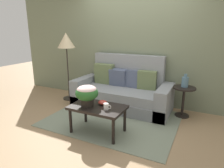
% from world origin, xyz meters
% --- Properties ---
extents(ground_plane, '(14.00, 14.00, 0.00)m').
position_xyz_m(ground_plane, '(0.00, 0.00, 0.00)').
color(ground_plane, '#997A56').
extents(wall_back, '(6.40, 0.12, 2.63)m').
position_xyz_m(wall_back, '(0.00, 1.33, 1.31)').
color(wall_back, slate).
rests_on(wall_back, ground).
extents(area_rug, '(2.34, 1.75, 0.01)m').
position_xyz_m(area_rug, '(0.00, 0.19, 0.01)').
color(area_rug, gray).
rests_on(area_rug, ground).
extents(couch, '(2.06, 0.89, 1.11)m').
position_xyz_m(couch, '(-0.09, 0.87, 0.33)').
color(couch, slate).
rests_on(couch, ground).
extents(coffee_table, '(0.88, 0.54, 0.46)m').
position_xyz_m(coffee_table, '(-0.00, -0.35, 0.40)').
color(coffee_table, black).
rests_on(coffee_table, ground).
extents(side_table, '(0.42, 0.42, 0.59)m').
position_xyz_m(side_table, '(1.15, 0.92, 0.41)').
color(side_table, black).
rests_on(side_table, ground).
extents(floor_lamp, '(0.40, 0.40, 1.57)m').
position_xyz_m(floor_lamp, '(-1.45, 0.75, 1.32)').
color(floor_lamp, '#2D2823').
rests_on(floor_lamp, ground).
extents(potted_plant, '(0.36, 0.36, 0.33)m').
position_xyz_m(potted_plant, '(-0.16, -0.40, 0.67)').
color(potted_plant, black).
rests_on(potted_plant, coffee_table).
extents(coffee_mug, '(0.12, 0.08, 0.10)m').
position_xyz_m(coffee_mug, '(0.19, -0.41, 0.51)').
color(coffee_mug, white).
rests_on(coffee_mug, coffee_table).
extents(snack_bowl, '(0.14, 0.14, 0.07)m').
position_xyz_m(snack_bowl, '(0.03, -0.26, 0.50)').
color(snack_bowl, '#B2382D').
rests_on(snack_bowl, coffee_table).
extents(table_vase, '(0.13, 0.13, 0.25)m').
position_xyz_m(table_vase, '(1.15, 0.94, 0.69)').
color(table_vase, slate).
rests_on(table_vase, side_table).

